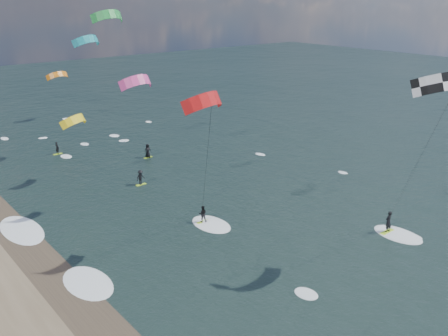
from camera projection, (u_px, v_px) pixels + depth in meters
ground at (366, 330)px, 29.19m from camera, size 260.00×260.00×0.00m
wet_sand_strip at (101, 328)px, 29.38m from camera, size 3.00×240.00×0.00m
kitesurfer_near_a at (445, 115)px, 31.80m from camera, size 7.95×8.67×14.79m
kitesurfer_near_b at (211, 148)px, 35.84m from camera, size 6.82×8.36×13.24m
far_kitesurfers at (128, 162)px, 55.69m from camera, size 8.96×16.18×1.70m
bg_kite_field at (19, 48)px, 66.49m from camera, size 13.94×68.74×11.11m
shoreline_surf at (85, 286)px, 33.57m from camera, size 2.40×79.40×0.11m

